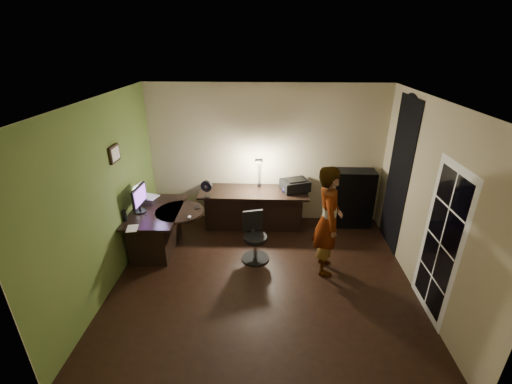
{
  "coord_description": "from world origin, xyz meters",
  "views": [
    {
      "loc": [
        0.07,
        -4.29,
        3.4
      ],
      "look_at": [
        -0.15,
        1.05,
        1.0
      ],
      "focal_mm": 24.0,
      "sensor_mm": 36.0,
      "label": 1
    }
  ],
  "objects_px": {
    "desk_left": "(158,230)",
    "cabinet": "(352,198)",
    "monitor": "(139,203)",
    "desk_right": "(254,209)",
    "person": "(328,221)",
    "office_chair": "(255,238)"
  },
  "relations": [
    {
      "from": "cabinet",
      "to": "person",
      "type": "bearing_deg",
      "value": -115.73
    },
    {
      "from": "desk_right",
      "to": "monitor",
      "type": "bearing_deg",
      "value": -153.48
    },
    {
      "from": "desk_right",
      "to": "monitor",
      "type": "distance_m",
      "value": 2.14
    },
    {
      "from": "desk_left",
      "to": "person",
      "type": "relative_size",
      "value": 0.75
    },
    {
      "from": "desk_right",
      "to": "desk_left",
      "type": "bearing_deg",
      "value": -152.18
    },
    {
      "from": "desk_left",
      "to": "cabinet",
      "type": "xyz_separation_m",
      "value": [
        3.52,
        1.02,
        0.19
      ]
    },
    {
      "from": "monitor",
      "to": "office_chair",
      "type": "distance_m",
      "value": 2.0
    },
    {
      "from": "desk_left",
      "to": "office_chair",
      "type": "xyz_separation_m",
      "value": [
        1.69,
        -0.25,
        0.03
      ]
    },
    {
      "from": "cabinet",
      "to": "person",
      "type": "height_order",
      "value": "person"
    },
    {
      "from": "cabinet",
      "to": "monitor",
      "type": "relative_size",
      "value": 2.29
    },
    {
      "from": "desk_left",
      "to": "cabinet",
      "type": "height_order",
      "value": "cabinet"
    },
    {
      "from": "desk_right",
      "to": "office_chair",
      "type": "distance_m",
      "value": 1.1
    },
    {
      "from": "desk_left",
      "to": "cabinet",
      "type": "distance_m",
      "value": 3.67
    },
    {
      "from": "desk_left",
      "to": "office_chair",
      "type": "distance_m",
      "value": 1.71
    },
    {
      "from": "office_chair",
      "to": "person",
      "type": "height_order",
      "value": "person"
    },
    {
      "from": "office_chair",
      "to": "cabinet",
      "type": "bearing_deg",
      "value": 19.5
    },
    {
      "from": "cabinet",
      "to": "office_chair",
      "type": "height_order",
      "value": "cabinet"
    },
    {
      "from": "desk_left",
      "to": "monitor",
      "type": "relative_size",
      "value": 2.64
    },
    {
      "from": "person",
      "to": "monitor",
      "type": "bearing_deg",
      "value": 84.38
    },
    {
      "from": "desk_left",
      "to": "desk_right",
      "type": "bearing_deg",
      "value": 26.66
    },
    {
      "from": "desk_right",
      "to": "person",
      "type": "relative_size",
      "value": 1.16
    },
    {
      "from": "desk_left",
      "to": "monitor",
      "type": "xyz_separation_m",
      "value": [
        -0.23,
        -0.07,
        0.55
      ]
    }
  ]
}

